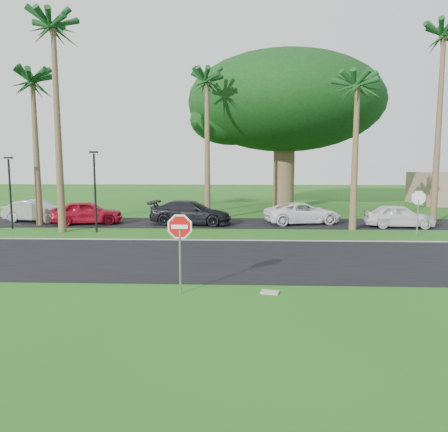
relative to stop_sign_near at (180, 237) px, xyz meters
name	(u,v)px	position (x,y,z in m)	size (l,w,h in m)	color
ground	(179,269)	(-0.50, 3.00, -1.77)	(120.00, 120.00, 0.00)	#265515
road	(185,258)	(-0.50, 5.00, -1.76)	(120.00, 8.00, 0.02)	black
parking_strip	(206,223)	(-0.50, 15.50, -1.76)	(120.00, 5.00, 0.02)	black
curb	(195,240)	(-0.50, 9.05, -1.74)	(120.00, 0.12, 0.06)	gray
stop_sign_near	(180,237)	(0.00, 0.00, 0.00)	(1.05, 0.07, 2.62)	gray
stop_sign_far	(418,204)	(11.50, 11.00, 0.00)	(1.05, 0.07, 2.62)	gray
palm_left_mid	(33,86)	(-11.00, 14.00, 6.90)	(5.00, 5.00, 10.00)	brown
palm_left_near	(53,32)	(-8.50, 11.50, 9.33)	(5.00, 5.00, 12.50)	brown
palm_center	(207,85)	(-0.50, 17.00, 7.39)	(5.00, 5.00, 10.50)	brown
palm_right_near	(358,89)	(8.50, 13.00, 6.42)	(5.00, 5.00, 9.50)	brown
palm_right_far	(444,41)	(14.50, 16.00, 9.81)	(5.00, 5.00, 13.00)	brown
canopy_tree	(285,103)	(5.50, 25.00, 7.17)	(16.50, 16.50, 13.12)	brown
streetlight_left	(10,188)	(-12.00, 12.50, 0.72)	(0.45, 0.25, 4.34)	black
streetlight_right	(95,186)	(-6.50, 11.50, 0.88)	(0.45, 0.25, 4.64)	black
car_silver	(37,211)	(-11.86, 15.47, -1.04)	(1.55, 4.44, 1.46)	#B3B6BB
car_red	(87,213)	(-8.14, 14.67, -1.02)	(1.78, 4.43, 1.51)	#A80E21
car_dark	(191,213)	(-1.42, 14.77, -1.01)	(2.14, 5.25, 1.52)	black
car_minivan	(303,213)	(5.88, 15.37, -1.09)	(2.28, 4.95, 1.38)	white
car_pickup	(399,216)	(11.57, 14.02, -1.07)	(1.67, 4.15, 1.41)	white
utility_slab	(270,292)	(2.77, 0.15, -1.74)	(0.55, 0.35, 0.06)	#A3A29B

